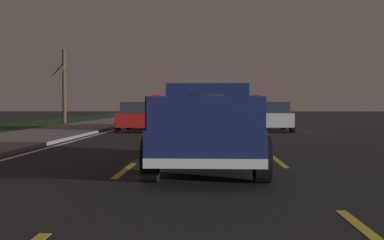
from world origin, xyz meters
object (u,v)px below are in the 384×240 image
bare_tree_far (64,85)px  sedan_red (140,116)px  pickup_truck (207,124)px  sedan_silver (271,116)px

bare_tree_far → sedan_red: bearing=-144.7°
pickup_truck → sedan_red: size_ratio=1.23×
pickup_truck → sedan_silver: 15.14m
pickup_truck → bare_tree_far: bare_tree_far is taller
sedan_silver → bare_tree_far: bearing=55.4°
sedan_red → bare_tree_far: bare_tree_far is taller
sedan_silver → sedan_red: bearing=93.6°
bare_tree_far → pickup_truck: bearing=-156.3°
sedan_silver → bare_tree_far: 17.41m
pickup_truck → bare_tree_far: size_ratio=0.98×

